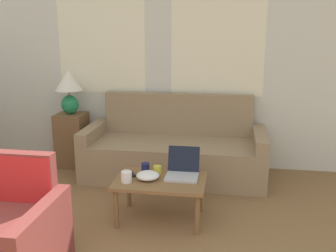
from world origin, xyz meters
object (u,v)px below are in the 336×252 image
object	(u,v)px
coffee_table	(160,184)
snack_bowl	(148,176)
table_lamp	(69,87)
laptop	(183,170)
tv_remote	(131,174)
cup_yellow	(157,170)
cup_white	(145,167)
couch	(175,153)
cup_navy	(126,177)

from	to	relation	value
coffee_table	snack_bowl	size ratio (longest dim) A/B	3.89
table_lamp	laptop	distance (m)	2.00
tv_remote	coffee_table	bearing A→B (deg)	-13.90
cup_yellow	tv_remote	distance (m)	0.24
table_lamp	cup_yellow	distance (m)	1.81
laptop	cup_white	distance (m)	0.36
laptop	tv_remote	size ratio (longest dim) A/B	1.98
couch	cup_white	size ratio (longest dim) A/B	25.68
couch	tv_remote	world-z (taller)	couch
coffee_table	snack_bowl	distance (m)	0.14
snack_bowl	cup_yellow	bearing A→B (deg)	69.18
laptop	tv_remote	distance (m)	0.48
coffee_table	cup_navy	world-z (taller)	cup_navy
cup_white	table_lamp	bearing A→B (deg)	137.37
couch	cup_navy	world-z (taller)	couch
couch	cup_navy	distance (m)	1.26
couch	cup_navy	size ratio (longest dim) A/B	21.29
table_lamp	snack_bowl	distance (m)	1.87
couch	tv_remote	bearing A→B (deg)	-103.88
tv_remote	cup_navy	bearing A→B (deg)	-88.99
couch	snack_bowl	xyz separation A→B (m)	(-0.08, -1.13, 0.15)
cup_navy	couch	bearing A→B (deg)	78.23
laptop	tv_remote	bearing A→B (deg)	-174.76
table_lamp	cup_white	bearing A→B (deg)	-42.63
cup_yellow	snack_bowl	size ratio (longest dim) A/B	0.38
tv_remote	cup_yellow	bearing A→B (deg)	15.95
cup_yellow	cup_white	size ratio (longest dim) A/B	0.97
table_lamp	laptop	size ratio (longest dim) A/B	1.81
table_lamp	laptop	world-z (taller)	table_lamp
table_lamp	tv_remote	bearing A→B (deg)	-48.07
table_lamp	cup_navy	distance (m)	1.83
cup_white	tv_remote	distance (m)	0.15
cup_navy	cup_yellow	world-z (taller)	cup_navy
coffee_table	tv_remote	bearing A→B (deg)	166.10
coffee_table	couch	bearing A→B (deg)	91.50
table_lamp	cup_yellow	world-z (taller)	table_lamp
table_lamp	cup_navy	xyz separation A→B (m)	(1.07, -1.37, -0.57)
coffee_table	laptop	bearing A→B (deg)	31.77
table_lamp	couch	bearing A→B (deg)	-6.28
coffee_table	table_lamp	bearing A→B (deg)	137.08
laptop	cup_yellow	bearing A→B (deg)	174.38
table_lamp	tv_remote	world-z (taller)	table_lamp
coffee_table	tv_remote	distance (m)	0.30
couch	coffee_table	size ratio (longest dim) A/B	2.56
laptop	cup_navy	bearing A→B (deg)	-154.67
table_lamp	cup_navy	bearing A→B (deg)	-51.93
coffee_table	cup_navy	xyz separation A→B (m)	(-0.28, -0.11, 0.10)
laptop	tv_remote	world-z (taller)	laptop
snack_bowl	tv_remote	bearing A→B (deg)	153.81
coffee_table	cup_yellow	size ratio (longest dim) A/B	10.35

